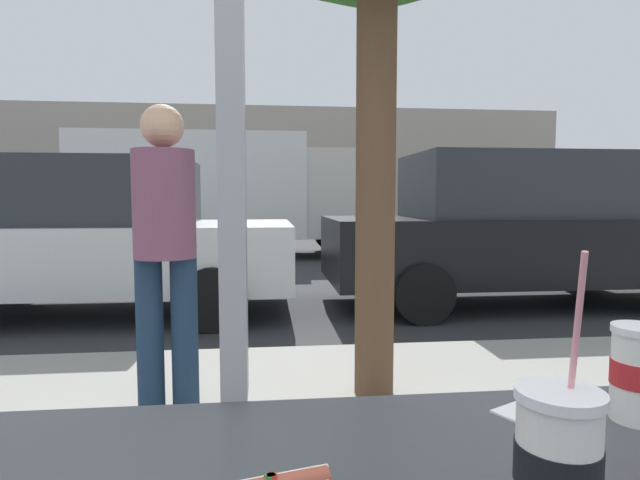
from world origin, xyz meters
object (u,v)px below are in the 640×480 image
object	(u,v)px
parked_car_black	(515,230)
box_truck	(231,190)
soda_cup_right	(557,462)
parked_car_white	(97,237)
soda_cup_left	(638,372)
pedestrian	(165,240)

from	to	relation	value
parked_car_black	box_truck	size ratio (longest dim) A/B	0.71
soda_cup_right	box_truck	size ratio (longest dim) A/B	0.05
box_truck	parked_car_black	bearing A→B (deg)	-56.11
soda_cup_right	parked_car_white	distance (m)	5.87
soda_cup_left	box_truck	size ratio (longest dim) A/B	0.05
soda_cup_right	box_truck	distance (m)	11.15
soda_cup_left	parked_car_black	distance (m)	5.71
soda_cup_left	soda_cup_right	size ratio (longest dim) A/B	0.99
soda_cup_left	box_truck	xyz separation A→B (m)	(-1.37, 10.81, 0.48)
box_truck	pedestrian	xyz separation A→B (m)	(0.22, -8.87, -0.40)
soda_cup_left	soda_cup_right	distance (m)	0.41
soda_cup_left	box_truck	world-z (taller)	box_truck
soda_cup_right	parked_car_white	bearing A→B (deg)	111.97
parked_car_white	parked_car_black	world-z (taller)	parked_car_black
soda_cup_left	pedestrian	xyz separation A→B (m)	(-1.15, 1.95, 0.08)
parked_car_white	parked_car_black	xyz separation A→B (m)	(4.92, 0.00, 0.04)
pedestrian	box_truck	bearing A→B (deg)	91.45
soda_cup_left	parked_car_black	xyz separation A→B (m)	(2.42, 5.17, -0.10)
soda_cup_left	parked_car_black	size ratio (longest dim) A/B	0.07
soda_cup_left	parked_car_black	bearing A→B (deg)	64.96
parked_car_white	box_truck	size ratio (longest dim) A/B	0.65
soda_cup_right	pedestrian	size ratio (longest dim) A/B	0.20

